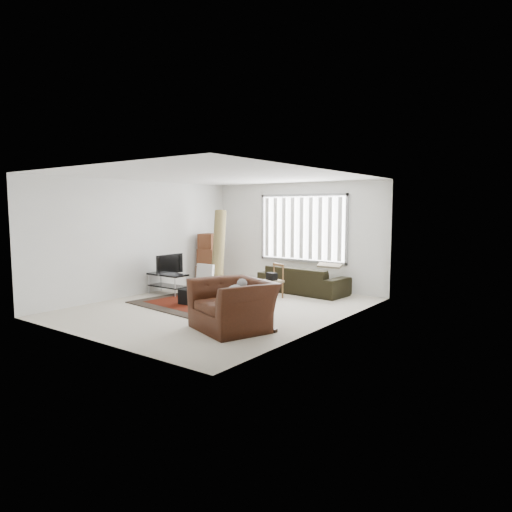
{
  "coord_description": "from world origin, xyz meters",
  "views": [
    {
      "loc": [
        6.16,
        -7.04,
        2.05
      ],
      "look_at": [
        0.47,
        0.63,
        1.05
      ],
      "focal_mm": 32.0,
      "sensor_mm": 36.0,
      "label": 1
    }
  ],
  "objects": [
    {
      "name": "persian_rug",
      "position": [
        -0.6,
        -0.17,
        0.01
      ],
      "size": [
        2.75,
        1.99,
        0.02
      ],
      "color": "black",
      "rests_on": "ground"
    },
    {
      "name": "room",
      "position": [
        0.03,
        0.51,
        1.76
      ],
      "size": [
        6.0,
        6.02,
        2.71
      ],
      "color": "beige",
      "rests_on": "ground"
    },
    {
      "name": "subwoofer",
      "position": [
        -0.72,
        -0.2,
        0.18
      ],
      "size": [
        0.34,
        0.34,
        0.31
      ],
      "primitive_type": "cube",
      "rotation": [
        0.0,
        0.0,
        0.1
      ],
      "color": "black",
      "rests_on": "persian_rug"
    },
    {
      "name": "tv",
      "position": [
        -1.95,
        0.34,
        0.73
      ],
      "size": [
        0.11,
        0.81,
        0.47
      ],
      "primitive_type": "imported",
      "rotation": [
        0.0,
        0.0,
        1.57
      ],
      "color": "black",
      "rests_on": "tv_stand"
    },
    {
      "name": "side_chair",
      "position": [
        0.3,
        1.49,
        0.44
      ],
      "size": [
        0.54,
        0.54,
        0.78
      ],
      "rotation": [
        0.0,
        0.0,
        -0.36
      ],
      "color": "#927D60",
      "rests_on": "ground"
    },
    {
      "name": "sofa",
      "position": [
        0.54,
        2.45,
        0.43
      ],
      "size": [
        2.28,
        1.13,
        0.85
      ],
      "primitive_type": "imported",
      "rotation": [
        0.0,
        0.0,
        3.06
      ],
      "color": "black",
      "rests_on": "ground"
    },
    {
      "name": "armchair",
      "position": [
        1.32,
        -1.18,
        0.48
      ],
      "size": [
        1.61,
        1.51,
        0.96
      ],
      "rotation": [
        0.0,
        0.0,
        -0.35
      ],
      "color": "#39180B",
      "rests_on": "ground"
    },
    {
      "name": "tv_stand",
      "position": [
        -1.95,
        0.34,
        0.36
      ],
      "size": [
        1.0,
        0.45,
        0.5
      ],
      "color": "black",
      "rests_on": "ground"
    },
    {
      "name": "rolled_rug",
      "position": [
        -1.52,
        1.7,
        1.01
      ],
      "size": [
        0.55,
        0.76,
        2.02
      ],
      "primitive_type": "cylinder",
      "rotation": [
        -0.21,
        0.0,
        0.4
      ],
      "color": "brown",
      "rests_on": "ground"
    },
    {
      "name": "white_flatpack",
      "position": [
        -1.52,
        1.18,
        0.34
      ],
      "size": [
        0.53,
        0.16,
        0.68
      ],
      "primitive_type": "cube",
      "rotation": [
        -0.11,
        0.0,
        -0.02
      ],
      "color": "silver",
      "rests_on": "ground"
    },
    {
      "name": "moving_boxes",
      "position": [
        -2.13,
        2.02,
        0.64
      ],
      "size": [
        0.61,
        0.57,
        1.37
      ],
      "color": "brown",
      "rests_on": "ground"
    }
  ]
}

